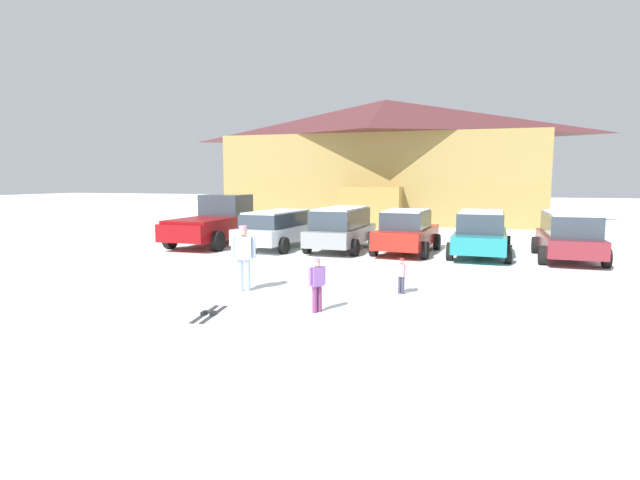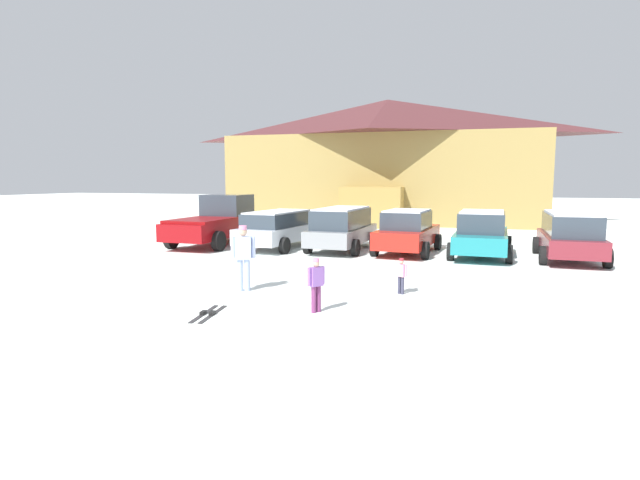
{
  "view_description": "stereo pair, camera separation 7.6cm",
  "coord_description": "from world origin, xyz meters",
  "px_view_note": "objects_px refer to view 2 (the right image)",
  "views": [
    {
      "loc": [
        4.22,
        -6.7,
        2.81
      ],
      "look_at": [
        -0.13,
        6.67,
        1.11
      ],
      "focal_mm": 28.0,
      "sensor_mm": 36.0,
      "label": 1
    },
    {
      "loc": [
        4.29,
        -6.68,
        2.81
      ],
      "look_at": [
        -0.13,
        6.67,
        1.11
      ],
      "focal_mm": 28.0,
      "sensor_mm": 36.0,
      "label": 2
    }
  ],
  "objects_px": {
    "pickup_truck": "(218,222)",
    "pair_of_skis": "(208,314)",
    "parked_maroon_van": "(570,235)",
    "parked_white_suv": "(278,228)",
    "ski_lodge": "(387,160)",
    "skier_adult_in_blue_parka": "(243,254)",
    "parked_grey_wagon": "(342,227)",
    "parked_red_sedan": "(407,231)",
    "skier_child_in_purple_jacket": "(316,282)",
    "parked_teal_hatchback": "(482,234)",
    "skier_child_in_pink_snowsuit": "(401,274)"
  },
  "relations": [
    {
      "from": "parked_white_suv",
      "to": "skier_child_in_purple_jacket",
      "type": "xyz_separation_m",
      "value": [
        4.72,
        -9.07,
        -0.19
      ]
    },
    {
      "from": "parked_teal_hatchback",
      "to": "skier_child_in_purple_jacket",
      "type": "xyz_separation_m",
      "value": [
        -3.26,
        -9.33,
        -0.19
      ]
    },
    {
      "from": "parked_red_sedan",
      "to": "pair_of_skis",
      "type": "bearing_deg",
      "value": -104.57
    },
    {
      "from": "pickup_truck",
      "to": "pair_of_skis",
      "type": "bearing_deg",
      "value": -61.28
    },
    {
      "from": "parked_teal_hatchback",
      "to": "parked_white_suv",
      "type": "bearing_deg",
      "value": -178.07
    },
    {
      "from": "parked_teal_hatchback",
      "to": "parked_maroon_van",
      "type": "xyz_separation_m",
      "value": [
        2.94,
        0.02,
        0.06
      ]
    },
    {
      "from": "parked_teal_hatchback",
      "to": "skier_child_in_pink_snowsuit",
      "type": "bearing_deg",
      "value": -104.47
    },
    {
      "from": "parked_white_suv",
      "to": "parked_grey_wagon",
      "type": "distance_m",
      "value": 2.68
    },
    {
      "from": "ski_lodge",
      "to": "parked_white_suv",
      "type": "height_order",
      "value": "ski_lodge"
    },
    {
      "from": "ski_lodge",
      "to": "parked_red_sedan",
      "type": "xyz_separation_m",
      "value": [
        3.82,
        -15.59,
        -3.35
      ]
    },
    {
      "from": "parked_red_sedan",
      "to": "skier_child_in_purple_jacket",
      "type": "relative_size",
      "value": 3.79
    },
    {
      "from": "parked_red_sedan",
      "to": "skier_child_in_pink_snowsuit",
      "type": "height_order",
      "value": "parked_red_sedan"
    },
    {
      "from": "parked_teal_hatchback",
      "to": "pickup_truck",
      "type": "xyz_separation_m",
      "value": [
        -10.99,
        0.06,
        0.15
      ]
    },
    {
      "from": "ski_lodge",
      "to": "pair_of_skis",
      "type": "xyz_separation_m",
      "value": [
        1.18,
        -25.76,
        -4.17
      ]
    },
    {
      "from": "ski_lodge",
      "to": "skier_adult_in_blue_parka",
      "type": "bearing_deg",
      "value": -87.91
    },
    {
      "from": "skier_child_in_pink_snowsuit",
      "to": "pair_of_skis",
      "type": "bearing_deg",
      "value": -137.99
    },
    {
      "from": "parked_white_suv",
      "to": "pair_of_skis",
      "type": "relative_size",
      "value": 3.25
    },
    {
      "from": "parked_grey_wagon",
      "to": "skier_adult_in_blue_parka",
      "type": "bearing_deg",
      "value": -92.55
    },
    {
      "from": "skier_child_in_pink_snowsuit",
      "to": "parked_maroon_van",
      "type": "bearing_deg",
      "value": 56.06
    },
    {
      "from": "parked_grey_wagon",
      "to": "parked_teal_hatchback",
      "type": "bearing_deg",
      "value": 0.44
    },
    {
      "from": "parked_maroon_van",
      "to": "skier_adult_in_blue_parka",
      "type": "bearing_deg",
      "value": -137.17
    },
    {
      "from": "parked_maroon_van",
      "to": "parked_white_suv",
      "type": "bearing_deg",
      "value": -178.49
    },
    {
      "from": "parked_grey_wagon",
      "to": "parked_maroon_van",
      "type": "height_order",
      "value": "parked_grey_wagon"
    },
    {
      "from": "parked_grey_wagon",
      "to": "skier_child_in_purple_jacket",
      "type": "distance_m",
      "value": 9.52
    },
    {
      "from": "parked_grey_wagon",
      "to": "parked_maroon_van",
      "type": "relative_size",
      "value": 1.01
    },
    {
      "from": "skier_child_in_purple_jacket",
      "to": "skier_adult_in_blue_parka",
      "type": "height_order",
      "value": "skier_adult_in_blue_parka"
    },
    {
      "from": "parked_white_suv",
      "to": "parked_grey_wagon",
      "type": "bearing_deg",
      "value": 4.89
    },
    {
      "from": "pickup_truck",
      "to": "skier_adult_in_blue_parka",
      "type": "relative_size",
      "value": 3.31
    },
    {
      "from": "parked_white_suv",
      "to": "parked_maroon_van",
      "type": "bearing_deg",
      "value": 1.51
    },
    {
      "from": "skier_child_in_purple_jacket",
      "to": "skier_child_in_pink_snowsuit",
      "type": "xyz_separation_m",
      "value": [
        1.44,
        2.28,
        -0.15
      ]
    },
    {
      "from": "parked_maroon_van",
      "to": "parked_grey_wagon",
      "type": "bearing_deg",
      "value": -179.58
    },
    {
      "from": "skier_adult_in_blue_parka",
      "to": "pair_of_skis",
      "type": "xyz_separation_m",
      "value": [
        0.32,
        -2.27,
        -0.92
      ]
    },
    {
      "from": "ski_lodge",
      "to": "skier_adult_in_blue_parka",
      "type": "height_order",
      "value": "ski_lodge"
    },
    {
      "from": "parked_grey_wagon",
      "to": "skier_adult_in_blue_parka",
      "type": "height_order",
      "value": "parked_grey_wagon"
    },
    {
      "from": "parked_white_suv",
      "to": "parked_maroon_van",
      "type": "relative_size",
      "value": 1.03
    },
    {
      "from": "parked_red_sedan",
      "to": "skier_child_in_pink_snowsuit",
      "type": "distance_m",
      "value": 7.06
    },
    {
      "from": "parked_white_suv",
      "to": "parked_red_sedan",
      "type": "bearing_deg",
      "value": 2.3
    },
    {
      "from": "skier_child_in_purple_jacket",
      "to": "skier_adult_in_blue_parka",
      "type": "relative_size",
      "value": 0.7
    },
    {
      "from": "parked_maroon_van",
      "to": "skier_child_in_purple_jacket",
      "type": "bearing_deg",
      "value": -123.53
    },
    {
      "from": "parked_red_sedan",
      "to": "pair_of_skis",
      "type": "relative_size",
      "value": 3.08
    },
    {
      "from": "parked_grey_wagon",
      "to": "parked_red_sedan",
      "type": "xyz_separation_m",
      "value": [
        2.61,
        -0.02,
        -0.08
      ]
    },
    {
      "from": "skier_adult_in_blue_parka",
      "to": "skier_child_in_pink_snowsuit",
      "type": "height_order",
      "value": "skier_adult_in_blue_parka"
    },
    {
      "from": "parked_maroon_van",
      "to": "skier_adult_in_blue_parka",
      "type": "distance_m",
      "value": 11.74
    },
    {
      "from": "parked_maroon_van",
      "to": "skier_child_in_purple_jacket",
      "type": "distance_m",
      "value": 11.22
    },
    {
      "from": "parked_white_suv",
      "to": "parked_grey_wagon",
      "type": "relative_size",
      "value": 1.02
    },
    {
      "from": "parked_grey_wagon",
      "to": "parked_maroon_van",
      "type": "bearing_deg",
      "value": 0.42
    },
    {
      "from": "skier_child_in_purple_jacket",
      "to": "parked_white_suv",
      "type": "bearing_deg",
      "value": 117.51
    },
    {
      "from": "skier_adult_in_blue_parka",
      "to": "parked_white_suv",
      "type": "bearing_deg",
      "value": 106.73
    },
    {
      "from": "skier_adult_in_blue_parka",
      "to": "ski_lodge",
      "type": "bearing_deg",
      "value": 92.09
    },
    {
      "from": "parked_red_sedan",
      "to": "pair_of_skis",
      "type": "distance_m",
      "value": 10.54
    }
  ]
}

